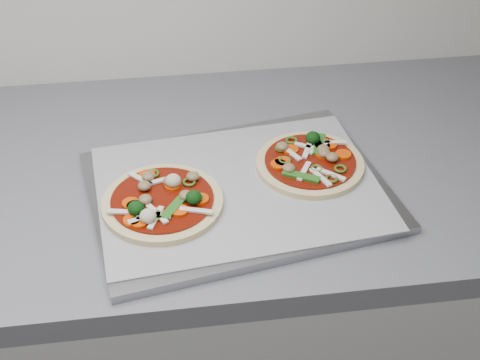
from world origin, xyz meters
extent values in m
cube|color=gray|center=(0.60, 1.22, 0.91)|extent=(0.49, 0.40, 0.01)
cube|color=#949499|center=(0.60, 1.22, 0.92)|extent=(0.45, 0.35, 0.00)
cylinder|color=#DDBF87|center=(0.48, 1.19, 0.92)|extent=(0.23, 0.23, 0.01)
cylinder|color=#651403|center=(0.48, 1.19, 0.93)|extent=(0.20, 0.20, 0.00)
ellipsoid|color=olive|center=(0.53, 1.22, 0.94)|extent=(0.03, 0.03, 0.01)
cube|color=silver|center=(0.47, 1.14, 0.93)|extent=(0.03, 0.05, 0.00)
cube|color=silver|center=(0.45, 1.23, 0.93)|extent=(0.04, 0.04, 0.00)
cube|color=silver|center=(0.53, 1.15, 0.93)|extent=(0.05, 0.02, 0.00)
torus|color=#385216|center=(0.47, 1.24, 0.93)|extent=(0.02, 0.02, 0.00)
cylinder|color=#F44901|center=(0.54, 1.18, 0.93)|extent=(0.03, 0.03, 0.00)
torus|color=#385216|center=(0.52, 1.19, 0.93)|extent=(0.03, 0.03, 0.00)
torus|color=#385216|center=(0.52, 1.22, 0.93)|extent=(0.02, 0.02, 0.00)
cube|color=silver|center=(0.48, 1.23, 0.93)|extent=(0.05, 0.02, 0.00)
cylinder|color=#F44901|center=(0.49, 1.22, 0.93)|extent=(0.03, 0.03, 0.00)
cube|color=silver|center=(0.47, 1.15, 0.93)|extent=(0.03, 0.05, 0.00)
cylinder|color=#F44901|center=(0.44, 1.14, 0.93)|extent=(0.03, 0.03, 0.00)
torus|color=#385216|center=(0.53, 1.18, 0.93)|extent=(0.02, 0.02, 0.00)
cube|color=silver|center=(0.43, 1.16, 0.93)|extent=(0.05, 0.02, 0.00)
ellipsoid|color=#0F3A0F|center=(0.53, 1.17, 0.94)|extent=(0.03, 0.03, 0.02)
ellipsoid|color=olive|center=(0.51, 1.18, 0.94)|extent=(0.03, 0.03, 0.01)
cylinder|color=#F44901|center=(0.44, 1.17, 0.93)|extent=(0.03, 0.03, 0.00)
ellipsoid|color=olive|center=(0.46, 1.18, 0.94)|extent=(0.03, 0.03, 0.01)
cylinder|color=#F44901|center=(0.43, 1.18, 0.93)|extent=(0.04, 0.04, 0.00)
ellipsoid|color=olive|center=(0.49, 1.22, 0.94)|extent=(0.03, 0.03, 0.01)
cube|color=silver|center=(0.47, 1.14, 0.93)|extent=(0.05, 0.01, 0.00)
cylinder|color=#F44901|center=(0.50, 1.15, 0.93)|extent=(0.03, 0.03, 0.00)
ellipsoid|color=#B9B591|center=(0.46, 1.14, 0.94)|extent=(0.03, 0.03, 0.02)
cylinder|color=#F44901|center=(0.50, 1.21, 0.93)|extent=(0.03, 0.03, 0.00)
torus|color=#385216|center=(0.47, 1.15, 0.93)|extent=(0.03, 0.03, 0.00)
ellipsoid|color=olive|center=(0.46, 1.23, 0.94)|extent=(0.02, 0.02, 0.01)
ellipsoid|color=#B9B591|center=(0.50, 1.21, 0.94)|extent=(0.03, 0.03, 0.02)
cylinder|color=#F44901|center=(0.45, 1.14, 0.93)|extent=(0.03, 0.03, 0.00)
cylinder|color=#F44901|center=(0.46, 1.24, 0.93)|extent=(0.04, 0.04, 0.00)
cylinder|color=#F44901|center=(0.47, 1.15, 0.93)|extent=(0.04, 0.04, 0.00)
ellipsoid|color=olive|center=(0.50, 1.22, 0.94)|extent=(0.02, 0.02, 0.01)
ellipsoid|color=olive|center=(0.46, 1.21, 0.94)|extent=(0.02, 0.02, 0.01)
cube|color=silver|center=(0.45, 1.14, 0.93)|extent=(0.05, 0.02, 0.00)
cube|color=#23651A|center=(0.50, 1.16, 0.93)|extent=(0.04, 0.06, 0.00)
ellipsoid|color=#0F3A0F|center=(0.44, 1.16, 0.94)|extent=(0.03, 0.03, 0.02)
cylinder|color=#DDBF87|center=(0.71, 1.25, 0.92)|extent=(0.18, 0.18, 0.01)
cylinder|color=#651403|center=(0.71, 1.25, 0.93)|extent=(0.15, 0.15, 0.00)
torus|color=#385216|center=(0.75, 1.22, 0.93)|extent=(0.03, 0.03, 0.00)
torus|color=#385216|center=(0.67, 1.29, 0.93)|extent=(0.02, 0.02, 0.00)
ellipsoid|color=olive|center=(0.75, 1.25, 0.94)|extent=(0.02, 0.02, 0.01)
cylinder|color=#F44901|center=(0.67, 1.25, 0.93)|extent=(0.03, 0.03, 0.00)
cube|color=silver|center=(0.70, 1.22, 0.93)|extent=(0.03, 0.05, 0.00)
cube|color=silver|center=(0.69, 1.27, 0.93)|extent=(0.03, 0.05, 0.00)
ellipsoid|color=#0F3A0F|center=(0.73, 1.30, 0.94)|extent=(0.03, 0.03, 0.02)
cube|color=#23651A|center=(0.69, 1.21, 0.93)|extent=(0.06, 0.04, 0.00)
cylinder|color=#F44901|center=(0.75, 1.28, 0.93)|extent=(0.03, 0.03, 0.00)
cube|color=silver|center=(0.74, 1.21, 0.93)|extent=(0.04, 0.04, 0.00)
ellipsoid|color=olive|center=(0.74, 1.26, 0.94)|extent=(0.03, 0.03, 0.01)
cylinder|color=#F44901|center=(0.77, 1.26, 0.93)|extent=(0.03, 0.03, 0.00)
torus|color=#385216|center=(0.74, 1.20, 0.93)|extent=(0.03, 0.03, 0.00)
ellipsoid|color=olive|center=(0.74, 1.27, 0.94)|extent=(0.03, 0.03, 0.01)
cylinder|color=#F44901|center=(0.69, 1.28, 0.93)|extent=(0.03, 0.03, 0.00)
torus|color=#385216|center=(0.67, 1.25, 0.93)|extent=(0.02, 0.02, 0.00)
cylinder|color=#F44901|center=(0.74, 1.29, 0.93)|extent=(0.03, 0.03, 0.00)
torus|color=#385216|center=(0.72, 1.22, 0.93)|extent=(0.03, 0.03, 0.00)
cylinder|color=#F44901|center=(0.74, 1.26, 0.93)|extent=(0.03, 0.03, 0.00)
torus|color=#385216|center=(0.69, 1.30, 0.93)|extent=(0.02, 0.02, 0.00)
cube|color=#23651A|center=(0.73, 1.29, 0.93)|extent=(0.03, 0.06, 0.00)
cube|color=#23651A|center=(0.74, 1.29, 0.93)|extent=(0.03, 0.06, 0.00)
ellipsoid|color=olive|center=(0.67, 1.23, 0.94)|extent=(0.02, 0.02, 0.01)
ellipsoid|color=olive|center=(0.68, 1.28, 0.94)|extent=(0.03, 0.03, 0.01)
cube|color=silver|center=(0.74, 1.28, 0.93)|extent=(0.04, 0.03, 0.00)
cube|color=silver|center=(0.72, 1.20, 0.93)|extent=(0.03, 0.05, 0.00)
cylinder|color=#F44901|center=(0.74, 1.28, 0.93)|extent=(0.03, 0.03, 0.00)
cube|color=silver|center=(0.72, 1.28, 0.93)|extent=(0.05, 0.03, 0.00)
cube|color=silver|center=(0.76, 1.29, 0.93)|extent=(0.05, 0.01, 0.00)
cylinder|color=#F44901|center=(0.66, 1.24, 0.93)|extent=(0.03, 0.03, 0.00)
cube|color=silver|center=(0.71, 1.28, 0.93)|extent=(0.03, 0.05, 0.00)
camera|label=1|loc=(0.49, 0.43, 1.55)|focal=50.00mm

